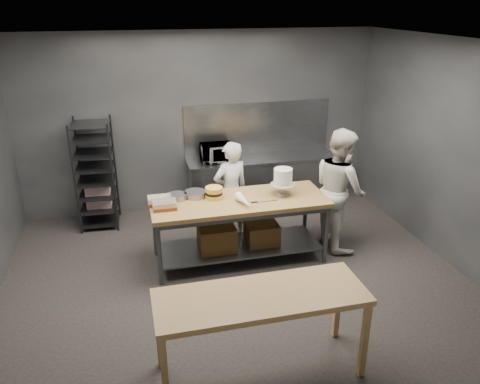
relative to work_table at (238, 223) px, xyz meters
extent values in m
plane|color=black|center=(-0.14, -0.46, -0.57)|extent=(6.00, 6.00, 0.00)
cube|color=#4C4F54|center=(-0.14, 2.04, 0.93)|extent=(6.00, 0.04, 3.00)
cube|color=olive|center=(0.02, 0.01, 0.32)|extent=(2.40, 0.90, 0.06)
cube|color=#47494C|center=(0.02, 0.01, -0.37)|extent=(2.25, 0.75, 0.03)
cylinder|color=#47494C|center=(-1.12, -0.38, -0.14)|extent=(0.06, 0.06, 0.86)
cylinder|color=#47494C|center=(-1.12, 0.40, -0.14)|extent=(0.06, 0.06, 0.86)
cylinder|color=#47494C|center=(1.16, -0.38, -0.14)|extent=(0.06, 0.06, 0.86)
cylinder|color=#47494C|center=(1.16, 0.40, -0.14)|extent=(0.06, 0.06, 0.86)
cube|color=brown|center=(-0.31, -0.02, -0.18)|extent=(0.50, 0.40, 0.35)
cube|color=brown|center=(0.35, 0.01, -0.21)|extent=(0.45, 0.38, 0.30)
cube|color=olive|center=(-0.31, -2.16, 0.30)|extent=(2.00, 0.70, 0.06)
cube|color=olive|center=(-1.26, -2.46, -0.15)|extent=(0.06, 0.06, 0.84)
cube|color=olive|center=(-1.26, -1.86, -0.15)|extent=(0.06, 0.06, 0.84)
cube|color=olive|center=(0.64, -2.46, -0.15)|extent=(0.06, 0.06, 0.84)
cube|color=olive|center=(0.64, -1.86, -0.15)|extent=(0.06, 0.06, 0.84)
cube|color=slate|center=(0.86, 1.72, 0.31)|extent=(2.60, 0.60, 0.04)
cube|color=slate|center=(0.86, 1.72, -0.14)|extent=(2.56, 0.56, 0.86)
cube|color=slate|center=(0.86, 2.02, 0.78)|extent=(2.60, 0.02, 0.90)
cube|color=black|center=(-1.91, 1.64, 0.30)|extent=(0.64, 0.68, 1.75)
cube|color=silver|center=(-1.91, 1.64, -0.03)|extent=(0.39, 0.26, 0.45)
imported|color=silver|center=(0.05, 0.66, 0.20)|extent=(0.65, 0.52, 1.55)
imported|color=silver|center=(1.54, 0.09, 0.32)|extent=(0.73, 0.91, 1.79)
imported|color=black|center=(0.06, 1.72, 0.48)|extent=(0.54, 0.37, 0.30)
cylinder|color=#ABA389|center=(0.64, 0.03, 0.36)|extent=(0.20, 0.20, 0.02)
cylinder|color=#ABA389|center=(0.64, 0.03, 0.43)|extent=(0.06, 0.06, 0.12)
cylinder|color=#ABA389|center=(0.64, 0.03, 0.50)|extent=(0.34, 0.34, 0.02)
cylinder|color=white|center=(0.64, 0.03, 0.62)|extent=(0.25, 0.25, 0.22)
cylinder|color=#EFCB4C|center=(-0.30, 0.13, 0.38)|extent=(0.24, 0.24, 0.06)
cylinder|color=black|center=(-0.30, 0.13, 0.43)|extent=(0.24, 0.24, 0.04)
cylinder|color=#EFCB4C|center=(-0.30, 0.13, 0.48)|extent=(0.24, 0.24, 0.06)
cylinder|color=gray|center=(-0.79, 0.22, 0.39)|extent=(0.26, 0.26, 0.07)
cylinder|color=gray|center=(-0.54, 0.25, 0.39)|extent=(0.30, 0.30, 0.07)
cone|color=white|center=(0.04, -0.19, 0.41)|extent=(0.19, 0.40, 0.12)
cube|color=slate|center=(0.37, -0.15, 0.35)|extent=(0.28, 0.02, 0.00)
cube|color=black|center=(0.19, -0.15, 0.36)|extent=(0.09, 0.02, 0.02)
cube|color=#984E1E|center=(-0.99, -0.06, 0.37)|extent=(0.30, 0.20, 0.05)
cube|color=silver|center=(-0.99, -0.06, 0.43)|extent=(0.31, 0.21, 0.06)
cube|color=#984E1E|center=(-1.04, 0.11, 0.37)|extent=(0.30, 0.20, 0.05)
cube|color=silver|center=(-1.04, 0.11, 0.43)|extent=(0.31, 0.21, 0.06)
camera|label=1|loc=(-1.39, -5.65, 2.87)|focal=35.00mm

